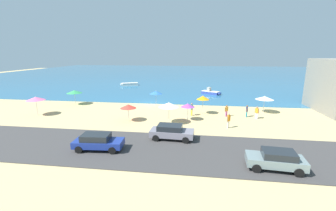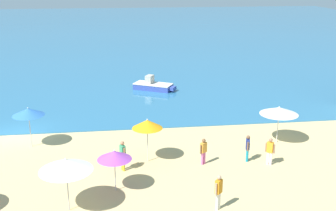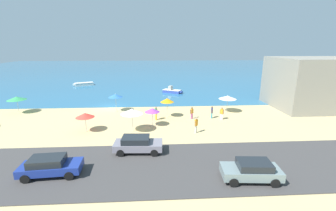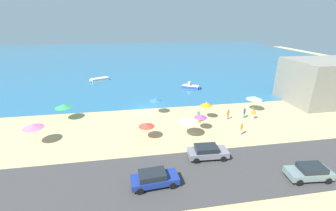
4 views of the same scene
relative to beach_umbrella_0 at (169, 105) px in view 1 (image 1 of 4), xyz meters
The scene contains 21 objects.
ground_plane 11.48m from the beach_umbrella_0, 113.86° to the left, with size 160.00×160.00×0.00m, color tan.
sea 65.47m from the beach_umbrella_0, 93.98° to the left, with size 150.00×110.00×0.05m, color #2B6891.
coastal_road 9.25m from the beach_umbrella_0, 120.47° to the right, with size 80.00×8.00×0.06m, color #3F3D3C.
beach_umbrella_0 is the anchor object (origin of this frame).
beach_umbrella_1 6.41m from the beach_umbrella_0, 49.95° to the left, with size 1.78×1.78×2.66m.
beach_umbrella_2 2.74m from the beach_umbrella_0, 35.99° to the left, with size 1.75×1.75×2.27m.
beach_umbrella_3 18.61m from the beach_umbrella_0, 154.38° to the left, with size 2.47×2.47×2.46m.
beach_umbrella_4 18.51m from the beach_umbrella_0, behind, with size 2.42×2.42×2.63m.
beach_umbrella_5 8.65m from the beach_umbrella_0, 111.02° to the left, with size 2.01×2.01×2.64m.
beach_umbrella_6 14.49m from the beach_umbrella_0, 27.83° to the left, with size 2.49×2.49×2.48m.
beach_umbrella_7 5.18m from the beach_umbrella_0, behind, with size 2.01×2.01×2.22m.
bather_0 7.14m from the beach_umbrella_0, ahead, with size 0.42×0.44×1.77m.
bather_1 11.73m from the beach_umbrella_0, 17.64° to the left, with size 0.46×0.40×1.64m.
bather_2 10.90m from the beach_umbrella_0, 22.70° to the left, with size 0.31×0.55×1.62m.
bather_3 8.49m from the beach_umbrella_0, 29.23° to the left, with size 0.48×0.39×1.59m.
bather_4 4.88m from the beach_umbrella_0, 55.80° to the left, with size 0.35×0.53×1.76m.
parked_car_0 10.07m from the beach_umbrella_0, 121.36° to the right, with size 4.38×2.13×1.43m.
parked_car_2 13.68m from the beach_umbrella_0, 47.16° to the right, with size 4.18×2.17×1.43m.
parked_car_3 5.44m from the beach_umbrella_0, 79.67° to the right, with size 4.35×2.10×1.45m.
skiff_nearshore 33.64m from the beach_umbrella_0, 115.30° to the left, with size 4.59×3.19×0.70m.
skiff_offshore 21.63m from the beach_umbrella_0, 73.87° to the left, with size 4.08×3.12×1.36m.
Camera 1 is at (7.98, -36.25, 8.44)m, focal length 24.00 mm.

